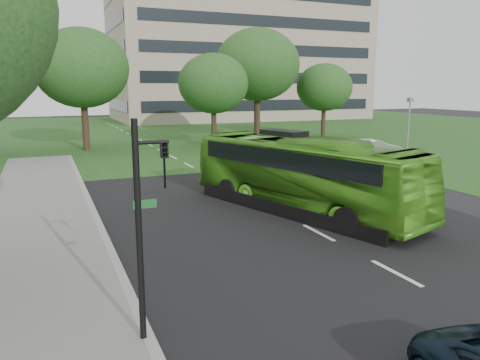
{
  "coord_description": "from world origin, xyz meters",
  "views": [
    {
      "loc": [
        -8.75,
        -11.6,
        5.08
      ],
      "look_at": [
        -1.93,
        4.6,
        1.6
      ],
      "focal_mm": 35.0,
      "sensor_mm": 36.0,
      "label": 1
    }
  ],
  "objects_px": {
    "tree_park_c": "(213,84)",
    "tree_park_e": "(324,87)",
    "tree_park_d": "(257,65)",
    "camera_pole": "(409,119)",
    "tree_park_b": "(82,68)",
    "office_building": "(239,42)",
    "bus": "(302,175)",
    "traffic_light": "(146,216)",
    "sedan": "(374,148)"
  },
  "relations": [
    {
      "from": "tree_park_b",
      "to": "sedan",
      "type": "relative_size",
      "value": 2.43
    },
    {
      "from": "tree_park_b",
      "to": "camera_pole",
      "type": "distance_m",
      "value": 25.62
    },
    {
      "from": "tree_park_e",
      "to": "bus",
      "type": "bearing_deg",
      "value": -124.42
    },
    {
      "from": "tree_park_d",
      "to": "traffic_light",
      "type": "xyz_separation_m",
      "value": [
        -17.62,
        -32.91,
        -4.55
      ]
    },
    {
      "from": "office_building",
      "to": "camera_pole",
      "type": "bearing_deg",
      "value": -97.28
    },
    {
      "from": "tree_park_c",
      "to": "tree_park_e",
      "type": "bearing_deg",
      "value": 12.06
    },
    {
      "from": "tree_park_e",
      "to": "camera_pole",
      "type": "distance_m",
      "value": 14.58
    },
    {
      "from": "tree_park_e",
      "to": "tree_park_c",
      "type": "bearing_deg",
      "value": -167.94
    },
    {
      "from": "bus",
      "to": "camera_pole",
      "type": "xyz_separation_m",
      "value": [
        15.0,
        10.36,
        1.28
      ]
    },
    {
      "from": "tree_park_b",
      "to": "bus",
      "type": "height_order",
      "value": "tree_park_b"
    },
    {
      "from": "tree_park_d",
      "to": "camera_pole",
      "type": "xyz_separation_m",
      "value": [
        5.44,
        -14.7,
        -4.39
      ]
    },
    {
      "from": "tree_park_e",
      "to": "bus",
      "type": "xyz_separation_m",
      "value": [
        -16.88,
        -24.64,
        -3.56
      ]
    },
    {
      "from": "tree_park_c",
      "to": "office_building",
      "type": "bearing_deg",
      "value": 64.19
    },
    {
      "from": "tree_park_d",
      "to": "tree_park_e",
      "type": "distance_m",
      "value": 7.63
    },
    {
      "from": "tree_park_b",
      "to": "tree_park_e",
      "type": "distance_m",
      "value": 23.48
    },
    {
      "from": "sedan",
      "to": "traffic_light",
      "type": "relative_size",
      "value": 0.89
    },
    {
      "from": "tree_park_c",
      "to": "traffic_light",
      "type": "distance_m",
      "value": 32.19
    },
    {
      "from": "traffic_light",
      "to": "sedan",
      "type": "bearing_deg",
      "value": 43.74
    },
    {
      "from": "camera_pole",
      "to": "tree_park_b",
      "type": "bearing_deg",
      "value": 169.42
    },
    {
      "from": "office_building",
      "to": "tree_park_d",
      "type": "xyz_separation_m",
      "value": [
        -11.39,
        -31.96,
        -5.29
      ]
    },
    {
      "from": "tree_park_b",
      "to": "camera_pole",
      "type": "bearing_deg",
      "value": -31.81
    },
    {
      "from": "bus",
      "to": "traffic_light",
      "type": "height_order",
      "value": "traffic_light"
    },
    {
      "from": "traffic_light",
      "to": "tree_park_e",
      "type": "bearing_deg",
      "value": 53.51
    },
    {
      "from": "bus",
      "to": "sedan",
      "type": "bearing_deg",
      "value": 24.22
    },
    {
      "from": "tree_park_d",
      "to": "tree_park_e",
      "type": "height_order",
      "value": "tree_park_d"
    },
    {
      "from": "tree_park_d",
      "to": "tree_park_b",
      "type": "bearing_deg",
      "value": -175.22
    },
    {
      "from": "traffic_light",
      "to": "camera_pole",
      "type": "height_order",
      "value": "traffic_light"
    },
    {
      "from": "office_building",
      "to": "bus",
      "type": "height_order",
      "value": "office_building"
    },
    {
      "from": "office_building",
      "to": "bus",
      "type": "bearing_deg",
      "value": -110.18
    },
    {
      "from": "tree_park_b",
      "to": "tree_park_c",
      "type": "relative_size",
      "value": 1.23
    },
    {
      "from": "tree_park_d",
      "to": "camera_pole",
      "type": "relative_size",
      "value": 2.44
    },
    {
      "from": "traffic_light",
      "to": "camera_pole",
      "type": "bearing_deg",
      "value": 39.32
    },
    {
      "from": "traffic_light",
      "to": "camera_pole",
      "type": "distance_m",
      "value": 29.38
    },
    {
      "from": "camera_pole",
      "to": "office_building",
      "type": "bearing_deg",
      "value": 103.96
    },
    {
      "from": "traffic_light",
      "to": "bus",
      "type": "bearing_deg",
      "value": 45.28
    },
    {
      "from": "office_building",
      "to": "tree_park_e",
      "type": "xyz_separation_m",
      "value": [
        -4.07,
        -32.38,
        -7.4
      ]
    },
    {
      "from": "camera_pole",
      "to": "bus",
      "type": "bearing_deg",
      "value": -124.14
    },
    {
      "from": "office_building",
      "to": "bus",
      "type": "relative_size",
      "value": 3.62
    },
    {
      "from": "office_building",
      "to": "bus",
      "type": "distance_m",
      "value": 61.73
    },
    {
      "from": "tree_park_b",
      "to": "office_building",
      "type": "bearing_deg",
      "value": 50.46
    },
    {
      "from": "office_building",
      "to": "tree_park_e",
      "type": "bearing_deg",
      "value": -97.17
    },
    {
      "from": "sedan",
      "to": "camera_pole",
      "type": "relative_size",
      "value": 0.92
    },
    {
      "from": "sedan",
      "to": "camera_pole",
      "type": "height_order",
      "value": "camera_pole"
    },
    {
      "from": "sedan",
      "to": "camera_pole",
      "type": "distance_m",
      "value": 3.22
    },
    {
      "from": "tree_park_c",
      "to": "sedan",
      "type": "xyz_separation_m",
      "value": [
        8.93,
        -10.38,
        -4.75
      ]
    },
    {
      "from": "bus",
      "to": "traffic_light",
      "type": "bearing_deg",
      "value": -153.24
    },
    {
      "from": "sedan",
      "to": "tree_park_b",
      "type": "bearing_deg",
      "value": 64.82
    },
    {
      "from": "tree_park_b",
      "to": "tree_park_e",
      "type": "height_order",
      "value": "tree_park_b"
    },
    {
      "from": "tree_park_d",
      "to": "tree_park_e",
      "type": "bearing_deg",
      "value": -3.31
    },
    {
      "from": "tree_park_c",
      "to": "sedan",
      "type": "relative_size",
      "value": 1.98
    }
  ]
}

